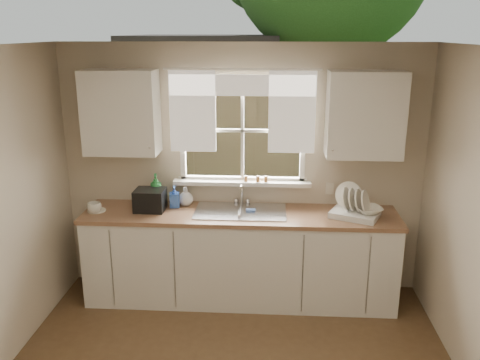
# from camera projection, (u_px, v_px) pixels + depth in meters

# --- Properties ---
(room_walls) EXTENTS (3.62, 4.02, 2.50)m
(room_walls) POSITION_uv_depth(u_px,v_px,m) (222.00, 261.00, 3.13)
(room_walls) COLOR beige
(room_walls) RESTS_ON ground
(ceiling) EXTENTS (3.60, 4.00, 0.02)m
(ceiling) POSITION_uv_depth(u_px,v_px,m) (221.00, 49.00, 2.83)
(ceiling) COLOR silver
(ceiling) RESTS_ON room_walls
(window) EXTENTS (1.38, 0.16, 1.06)m
(window) POSITION_uv_depth(u_px,v_px,m) (242.00, 147.00, 5.04)
(window) COLOR white
(window) RESTS_ON room_walls
(curtains) EXTENTS (1.50, 0.03, 0.81)m
(curtains) POSITION_uv_depth(u_px,v_px,m) (242.00, 103.00, 4.86)
(curtains) COLOR white
(curtains) RESTS_ON room_walls
(base_cabinets) EXTENTS (3.00, 0.62, 0.87)m
(base_cabinets) POSITION_uv_depth(u_px,v_px,m) (240.00, 258.00, 5.03)
(base_cabinets) COLOR silver
(base_cabinets) RESTS_ON ground
(countertop) EXTENTS (3.04, 0.65, 0.04)m
(countertop) POSITION_uv_depth(u_px,v_px,m) (240.00, 215.00, 4.90)
(countertop) COLOR #8D6446
(countertop) RESTS_ON base_cabinets
(upper_cabinet_left) EXTENTS (0.70, 0.33, 0.80)m
(upper_cabinet_left) POSITION_uv_depth(u_px,v_px,m) (121.00, 112.00, 4.84)
(upper_cabinet_left) COLOR silver
(upper_cabinet_left) RESTS_ON room_walls
(upper_cabinet_right) EXTENTS (0.70, 0.33, 0.80)m
(upper_cabinet_right) POSITION_uv_depth(u_px,v_px,m) (365.00, 115.00, 4.69)
(upper_cabinet_right) COLOR silver
(upper_cabinet_right) RESTS_ON room_walls
(wall_outlet) EXTENTS (0.08, 0.01, 0.12)m
(wall_outlet) POSITION_uv_depth(u_px,v_px,m) (330.00, 188.00, 5.08)
(wall_outlet) COLOR beige
(wall_outlet) RESTS_ON room_walls
(sill_jars) EXTENTS (0.24, 0.04, 0.06)m
(sill_jars) POSITION_uv_depth(u_px,v_px,m) (257.00, 179.00, 5.06)
(sill_jars) COLOR brown
(sill_jars) RESTS_ON window
(sink) EXTENTS (0.88, 0.52, 0.40)m
(sink) POSITION_uv_depth(u_px,v_px,m) (240.00, 219.00, 4.94)
(sink) COLOR #B7B7BC
(sink) RESTS_ON countertop
(dish_rack) EXTENTS (0.52, 0.47, 0.30)m
(dish_rack) POSITION_uv_depth(u_px,v_px,m) (355.00, 209.00, 4.78)
(dish_rack) COLOR silver
(dish_rack) RESTS_ON countertop
(bowl) EXTENTS (0.30, 0.30, 0.06)m
(bowl) POSITION_uv_depth(u_px,v_px,m) (369.00, 210.00, 4.72)
(bowl) COLOR white
(bowl) RESTS_ON dish_rack
(soap_bottle_a) EXTENTS (0.14, 0.14, 0.33)m
(soap_bottle_a) POSITION_uv_depth(u_px,v_px,m) (156.00, 190.00, 5.06)
(soap_bottle_a) COLOR #2D8B40
(soap_bottle_a) RESTS_ON countertop
(soap_bottle_b) EXTENTS (0.11, 0.11, 0.21)m
(soap_bottle_b) POSITION_uv_depth(u_px,v_px,m) (174.00, 197.00, 5.03)
(soap_bottle_b) COLOR blue
(soap_bottle_b) RESTS_ON countertop
(soap_bottle_c) EXTENTS (0.19, 0.19, 0.19)m
(soap_bottle_c) POSITION_uv_depth(u_px,v_px,m) (186.00, 196.00, 5.08)
(soap_bottle_c) COLOR beige
(soap_bottle_c) RESTS_ON countertop
(saucer) EXTENTS (0.18, 0.18, 0.01)m
(saucer) POSITION_uv_depth(u_px,v_px,m) (97.00, 210.00, 4.94)
(saucer) COLOR white
(saucer) RESTS_ON countertop
(cup) EXTENTS (0.17, 0.17, 0.10)m
(cup) POSITION_uv_depth(u_px,v_px,m) (94.00, 208.00, 4.88)
(cup) COLOR silver
(cup) RESTS_ON countertop
(black_appliance) EXTENTS (0.29, 0.25, 0.21)m
(black_appliance) POSITION_uv_depth(u_px,v_px,m) (150.00, 200.00, 4.94)
(black_appliance) COLOR black
(black_appliance) RESTS_ON countertop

